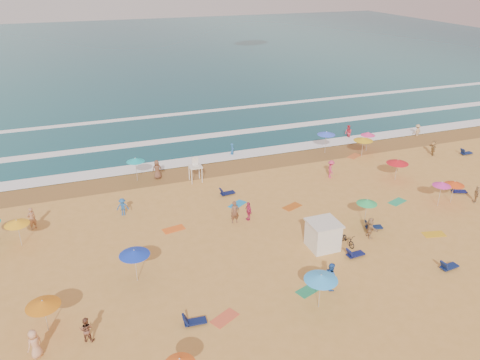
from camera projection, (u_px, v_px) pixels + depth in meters
name	position (u px, v px, depth m)	size (l,w,h in m)	color
ground	(296.00, 221.00, 37.99)	(220.00, 220.00, 0.00)	gold
ocean	(138.00, 52.00, 109.59)	(220.00, 140.00, 0.18)	#0C4756
wet_sand	(243.00, 165.00, 48.64)	(220.00, 220.00, 0.00)	olive
surf_foam	(218.00, 137.00, 56.12)	(200.00, 18.70, 0.05)	white
cabana	(323.00, 236.00, 34.12)	(2.00, 2.00, 2.00)	silver
cabana_roof	(324.00, 223.00, 33.68)	(2.20, 2.20, 0.12)	silver
bicycle	(347.00, 239.00, 34.68)	(0.61, 1.76, 0.92)	black
lifeguard_stand	(195.00, 171.00, 44.49)	(1.20, 1.20, 2.10)	white
beach_umbrellas	(307.00, 191.00, 38.33)	(53.95, 27.43, 0.83)	#385CFF
loungers	(329.00, 231.00, 36.29)	(52.46, 16.89, 0.34)	#0F154B
towels	(313.00, 237.00, 35.77)	(38.50, 25.11, 0.03)	red
beachgoers	(296.00, 189.00, 41.55)	(43.91, 25.20, 2.14)	#E4394E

